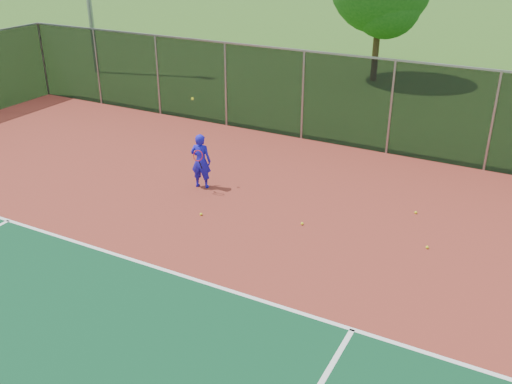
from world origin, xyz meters
TOP-DOWN VIEW (x-y plane):
  - court_apron at (0.00, 2.00)m, footprint 30.00×20.00m
  - fence_back at (0.00, 12.00)m, footprint 30.00×0.06m
  - tennis_player at (-3.85, 6.99)m, footprint 0.64×0.66m
  - practice_ball_0 at (1.89, 8.17)m, footprint 0.07×0.07m
  - practice_ball_2 at (2.54, 6.55)m, footprint 0.07×0.07m
  - practice_ball_4 at (-2.91, 5.51)m, footprint 0.07×0.07m
  - practice_ball_5 at (-0.44, 6.25)m, footprint 0.07×0.07m

SIDE VIEW (x-z plane):
  - court_apron at x=0.00m, z-range 0.00..0.02m
  - practice_ball_0 at x=1.89m, z-range 0.02..0.09m
  - practice_ball_2 at x=2.54m, z-range 0.02..0.09m
  - practice_ball_4 at x=-2.91m, z-range 0.02..0.09m
  - practice_ball_5 at x=-0.44m, z-range 0.02..0.09m
  - tennis_player at x=-3.85m, z-range -0.46..2.07m
  - fence_back at x=0.00m, z-range 0.05..3.08m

